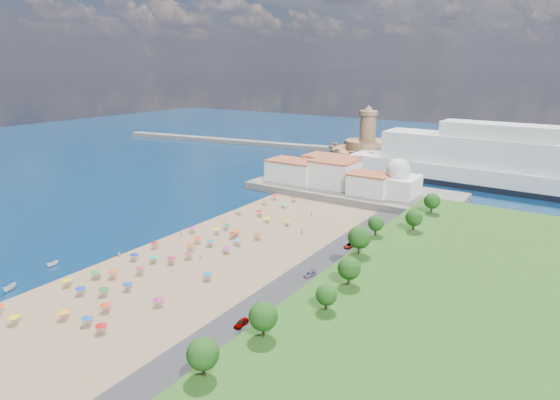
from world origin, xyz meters
The scene contains 13 objects.
ground centered at (0.00, 0.00, 0.00)m, with size 700.00×700.00×0.00m, color #071938.
terrace centered at (10.00, 73.00, 1.50)m, with size 90.00×36.00×3.00m, color #59544C.
jetty centered at (-12.00, 108.00, 1.20)m, with size 18.00×70.00×2.40m, color #59544C.
breakwater centered at (-110.00, 153.00, 1.30)m, with size 200.00×7.00×2.60m, color #59544C.
waterfront_buildings centered at (-3.05, 73.64, 7.88)m, with size 57.00×29.00×11.00m.
domed_building centered at (30.00, 71.00, 8.97)m, with size 16.00×16.00×15.00m.
fortress centered at (-12.00, 138.00, 6.68)m, with size 40.00×40.00×32.40m.
cruise_ship centered at (71.22, 118.95, 10.46)m, with size 162.34×29.71×35.33m.
beach_parasols centered at (-2.19, -14.31, 2.15)m, with size 30.86×115.36×2.20m.
beachgoers centered at (-1.77, 7.36, 1.13)m, with size 34.92×87.26×1.84m.
moored_boats centered at (-24.52, -50.44, 0.72)m, with size 6.99×18.03×1.51m.
parked_cars centered at (36.00, 0.35, 1.33)m, with size 2.28×76.90×1.34m.
hillside_trees centered at (48.26, -7.97, 10.10)m, with size 13.01×111.36×7.75m.
Camera 1 is at (91.13, -106.82, 53.82)m, focal length 30.00 mm.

